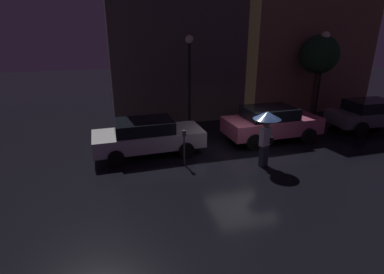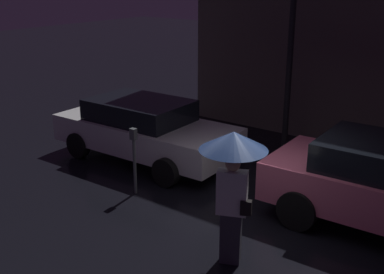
{
  "view_description": "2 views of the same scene",
  "coord_description": "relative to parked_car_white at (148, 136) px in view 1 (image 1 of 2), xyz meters",
  "views": [
    {
      "loc": [
        -4.96,
        -10.02,
        4.77
      ],
      "look_at": [
        -2.1,
        0.1,
        0.97
      ],
      "focal_mm": 28.0,
      "sensor_mm": 36.0,
      "label": 1
    },
    {
      "loc": [
        3.65,
        -6.4,
        4.15
      ],
      "look_at": [
        -1.42,
        0.3,
        1.27
      ],
      "focal_mm": 45.0,
      "sensor_mm": 36.0,
      "label": 2
    }
  ],
  "objects": [
    {
      "name": "street_lamp_far",
      "position": [
        9.65,
        2.33,
        2.59
      ],
      "size": [
        0.44,
        0.44,
        4.68
      ],
      "color": "black",
      "rests_on": "ground"
    },
    {
      "name": "parked_car_grey",
      "position": [
        11.15,
        0.1,
        0.05
      ],
      "size": [
        4.22,
        1.89,
        1.49
      ],
      "rotation": [
        0.0,
        0.0,
        -0.03
      ],
      "color": "slate",
      "rests_on": "ground"
    },
    {
      "name": "parked_car_pink",
      "position": [
        5.57,
        0.03,
        0.08
      ],
      "size": [
        4.33,
        2.05,
        1.53
      ],
      "rotation": [
        0.0,
        0.0,
        0.03
      ],
      "color": "#DB6684",
      "rests_on": "ground"
    },
    {
      "name": "parking_meter",
      "position": [
        1.13,
        -1.52,
        0.1
      ],
      "size": [
        0.12,
        0.1,
        1.35
      ],
      "color": "#4C5154",
      "rests_on": "ground"
    },
    {
      "name": "parked_car_white",
      "position": [
        0.0,
        0.0,
        0.0
      ],
      "size": [
        4.4,
        2.0,
        1.4
      ],
      "rotation": [
        0.0,
        0.0,
        0.03
      ],
      "color": "silver",
      "rests_on": "ground"
    },
    {
      "name": "street_tree",
      "position": [
        9.67,
        2.66,
        2.74
      ],
      "size": [
        2.05,
        2.05,
        4.53
      ],
      "color": "#473323",
      "rests_on": "ground"
    },
    {
      "name": "ground_plane",
      "position": [
        3.6,
        -1.36,
        -0.73
      ],
      "size": [
        60.0,
        60.0,
        0.0
      ],
      "primitive_type": "plane",
      "color": "black"
    },
    {
      "name": "street_lamp_near",
      "position": [
        2.4,
        2.38,
        2.25
      ],
      "size": [
        0.38,
        0.38,
        4.53
      ],
      "color": "black",
      "rests_on": "ground"
    },
    {
      "name": "pedestrian_with_umbrella",
      "position": [
        3.92,
        -2.39,
        0.86
      ],
      "size": [
        0.98,
        0.98,
        2.07
      ],
      "rotation": [
        0.0,
        0.0,
        0.4
      ],
      "color": "#383842",
      "rests_on": "ground"
    },
    {
      "name": "building_facade_left",
      "position": [
        2.39,
        5.14,
        3.25
      ],
      "size": [
        7.09,
        3.0,
        7.97
      ],
      "color": "#564C47",
      "rests_on": "ground"
    },
    {
      "name": "building_facade_right",
      "position": [
        10.49,
        5.14,
        4.04
      ],
      "size": [
        7.82,
        3.0,
        9.54
      ],
      "color": "#8C664C",
      "rests_on": "ground"
    }
  ]
}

